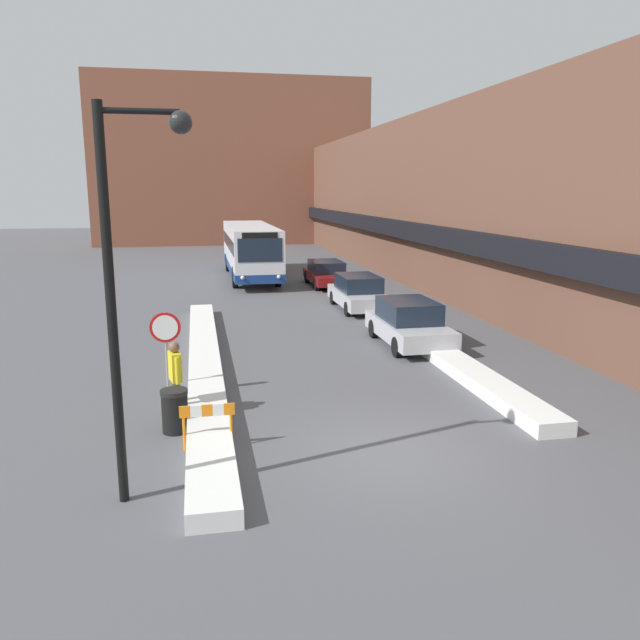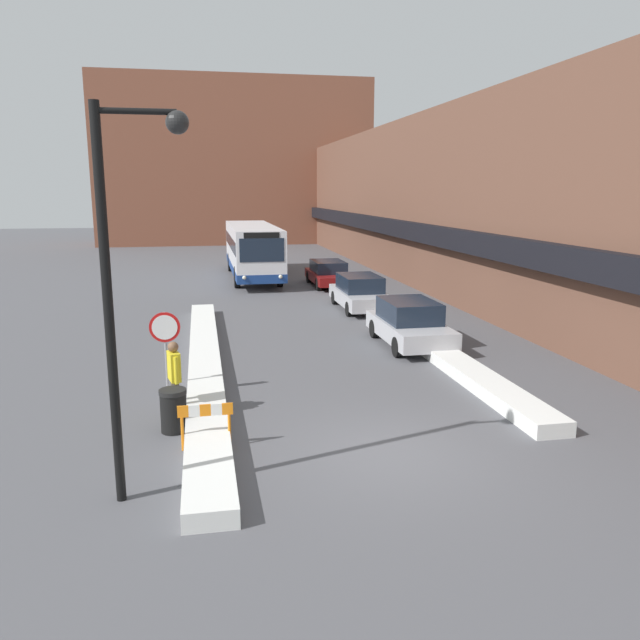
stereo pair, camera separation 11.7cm
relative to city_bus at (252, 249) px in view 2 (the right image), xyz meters
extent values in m
plane|color=#515156|center=(0.59, -25.73, -1.72)|extent=(160.00, 160.00, 0.00)
cube|color=brown|center=(10.59, -1.73, 2.78)|extent=(5.00, 60.00, 9.00)
cube|color=black|center=(7.84, -1.73, 1.33)|extent=(0.50, 60.00, 0.90)
cube|color=brown|center=(0.59, 26.63, 6.02)|extent=(26.00, 8.00, 15.48)
cube|color=silver|center=(-3.01, -19.15, -1.55)|extent=(0.90, 17.81, 0.35)
cube|color=silver|center=(4.19, -19.34, -1.54)|extent=(0.90, 12.80, 0.36)
cube|color=silver|center=(0.00, 0.01, 0.08)|extent=(2.54, 11.59, 2.62)
cube|color=navy|center=(0.00, 0.01, -1.00)|extent=(2.56, 11.61, 0.46)
cube|color=#192333|center=(0.00, 0.01, 0.45)|extent=(2.56, 10.66, 0.72)
cube|color=#192333|center=(0.00, -5.80, 0.48)|extent=(2.23, 0.03, 1.18)
cube|color=black|center=(0.00, -5.80, 1.21)|extent=(1.78, 0.03, 0.28)
sphere|color=#F2EAC6|center=(-0.91, -5.81, -0.88)|extent=(0.20, 0.20, 0.20)
sphere|color=#F2EAC6|center=(0.91, -5.81, -0.88)|extent=(0.20, 0.20, 0.20)
cylinder|color=black|center=(-1.15, -3.59, -1.14)|extent=(0.28, 1.16, 1.16)
cylinder|color=black|center=(1.15, -3.59, -1.14)|extent=(0.28, 1.16, 1.16)
cylinder|color=black|center=(-1.15, 3.60, -1.14)|extent=(0.28, 1.16, 1.16)
cylinder|color=black|center=(1.15, 3.60, -1.14)|extent=(0.28, 1.16, 1.16)
cube|color=#B7B7BC|center=(3.79, -17.41, -1.17)|extent=(1.86, 4.34, 0.58)
cube|color=#192333|center=(3.79, -17.30, -0.54)|extent=(1.64, 2.39, 0.69)
cylinder|color=black|center=(4.64, -18.76, -1.40)|extent=(0.20, 0.64, 0.64)
cylinder|color=black|center=(2.94, -18.76, -1.40)|extent=(0.20, 0.64, 0.64)
cylinder|color=black|center=(4.64, -16.07, -1.40)|extent=(0.20, 0.64, 0.64)
cylinder|color=black|center=(2.94, -16.07, -1.40)|extent=(0.20, 0.64, 0.64)
cube|color=#B7B7BC|center=(3.79, -10.77, -1.19)|extent=(1.84, 4.56, 0.58)
cube|color=#192333|center=(3.79, -10.66, -0.56)|extent=(1.62, 2.51, 0.67)
cylinder|color=black|center=(4.63, -12.19, -1.42)|extent=(0.20, 0.61, 0.61)
cylinder|color=black|center=(2.95, -12.19, -1.42)|extent=(0.20, 0.61, 0.61)
cylinder|color=black|center=(4.63, -9.36, -1.42)|extent=(0.20, 0.61, 0.61)
cylinder|color=black|center=(2.95, -9.36, -1.42)|extent=(0.20, 0.61, 0.61)
cube|color=maroon|center=(3.79, -3.89, -1.21)|extent=(1.86, 4.65, 0.48)
cube|color=#192333|center=(3.79, -3.77, -0.66)|extent=(1.63, 2.56, 0.61)
cylinder|color=black|center=(4.64, -5.33, -1.39)|extent=(0.20, 0.67, 0.67)
cylinder|color=black|center=(2.94, -5.33, -1.39)|extent=(0.20, 0.67, 0.67)
cylinder|color=black|center=(4.64, -2.45, -1.39)|extent=(0.20, 0.67, 0.67)
cylinder|color=black|center=(2.94, -2.45, -1.39)|extent=(0.20, 0.67, 0.67)
cylinder|color=gray|center=(-3.95, -21.29, -0.63)|extent=(0.07, 0.07, 2.18)
cylinder|color=red|center=(-3.95, -21.31, 0.08)|extent=(0.76, 0.03, 0.76)
cylinder|color=white|center=(-3.95, -21.33, 0.08)|extent=(0.62, 0.02, 0.62)
cylinder|color=black|center=(-4.48, -26.71, 1.51)|extent=(0.16, 0.16, 6.45)
cylinder|color=black|center=(-3.88, -26.71, 4.58)|extent=(1.20, 0.10, 0.10)
sphere|color=black|center=(-3.28, -26.71, 4.43)|extent=(0.36, 0.36, 0.36)
cylinder|color=brown|center=(-3.73, -22.71, -1.28)|extent=(0.13, 0.13, 0.88)
cylinder|color=brown|center=(-3.66, -23.01, -1.28)|extent=(0.13, 0.13, 0.88)
cube|color=yellow|center=(-3.70, -22.86, -0.51)|extent=(0.33, 0.52, 0.66)
sphere|color=brown|center=(-3.70, -22.86, -0.05)|extent=(0.24, 0.24, 0.24)
cylinder|color=yellow|center=(-3.75, -22.63, -0.54)|extent=(0.10, 0.10, 0.63)
cylinder|color=yellow|center=(-3.64, -23.09, -0.54)|extent=(0.10, 0.10, 0.63)
cylinder|color=black|center=(-3.71, -23.75, -1.30)|extent=(0.56, 0.56, 0.85)
cylinder|color=black|center=(-3.71, -23.75, -0.82)|extent=(0.59, 0.59, 0.10)
cylinder|color=orange|center=(-3.50, -24.82, -1.37)|extent=(0.06, 0.06, 0.70)
cylinder|color=orange|center=(-2.57, -24.82, -1.37)|extent=(0.06, 0.06, 0.70)
cube|color=orange|center=(-3.47, -24.82, -0.90)|extent=(0.22, 0.04, 0.24)
cube|color=white|center=(-3.25, -24.82, -0.90)|extent=(0.22, 0.04, 0.24)
cube|color=orange|center=(-3.03, -24.82, -0.90)|extent=(0.22, 0.04, 0.24)
cube|color=white|center=(-2.81, -24.82, -0.90)|extent=(0.22, 0.04, 0.24)
cube|color=orange|center=(-2.59, -24.82, -0.90)|extent=(0.22, 0.04, 0.24)
camera|label=1|loc=(-3.12, -36.85, 3.42)|focal=35.00mm
camera|label=2|loc=(-3.00, -36.88, 3.42)|focal=35.00mm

